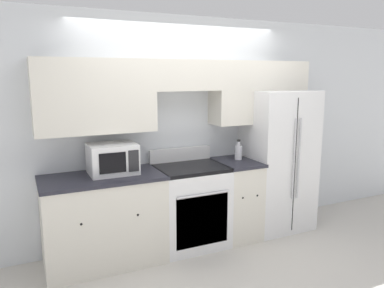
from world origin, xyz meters
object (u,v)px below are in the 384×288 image
oven_range (190,205)px  refrigerator (276,160)px  bottle (238,152)px  microwave (112,159)px

oven_range → refrigerator: bearing=1.8°
bottle → microwave: bearing=179.8°
refrigerator → microwave: (-2.08, 0.03, 0.21)m
microwave → oven_range: bearing=-4.3°
oven_range → microwave: microwave is taller
refrigerator → bottle: size_ratio=7.31×
refrigerator → microwave: refrigerator is taller
oven_range → refrigerator: refrigerator is taller
bottle → refrigerator: bearing=-2.0°
microwave → bottle: 1.52m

